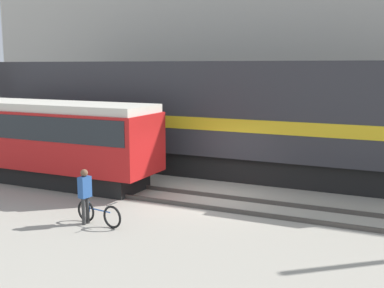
% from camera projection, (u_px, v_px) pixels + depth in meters
% --- Properties ---
extents(ground_plane, '(120.00, 120.00, 0.00)m').
position_uv_depth(ground_plane, '(210.00, 198.00, 16.95)').
color(ground_plane, '#9E998C').
extents(track_near, '(60.00, 1.50, 0.14)m').
position_uv_depth(track_near, '(203.00, 200.00, 16.37)').
color(track_near, '#47423D').
rests_on(track_near, ground).
extents(track_far, '(60.00, 1.50, 0.14)m').
position_uv_depth(track_far, '(245.00, 174.00, 20.24)').
color(track_far, '#47423D').
rests_on(track_far, ground).
extents(building_backdrop, '(38.73, 6.00, 14.18)m').
position_uv_depth(building_backdrop, '(298.00, 21.00, 26.95)').
color(building_backdrop, '#B7B2A8').
rests_on(building_backdrop, ground).
extents(freight_locomotive, '(20.78, 3.04, 5.37)m').
position_uv_depth(freight_locomotive, '(210.00, 115.00, 20.52)').
color(freight_locomotive, black).
rests_on(freight_locomotive, ground).
extents(streetcar, '(9.02, 2.54, 3.20)m').
position_uv_depth(streetcar, '(49.00, 137.00, 18.87)').
color(streetcar, black).
rests_on(streetcar, ground).
extents(bicycle, '(1.71, 0.46, 0.73)m').
position_uv_depth(bicycle, '(99.00, 214.00, 13.99)').
color(bicycle, black).
rests_on(bicycle, ground).
extents(person, '(0.27, 0.39, 1.64)m').
position_uv_depth(person, '(85.00, 191.00, 13.97)').
color(person, '#333333').
rests_on(person, ground).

